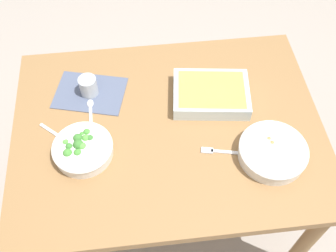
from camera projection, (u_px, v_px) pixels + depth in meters
name	position (u px, v px, depth m)	size (l,w,h in m)	color
ground_plane	(168.00, 204.00, 2.15)	(6.00, 6.00, 0.00)	#9E9389
dining_table	(168.00, 139.00, 1.62)	(1.20, 0.90, 0.74)	olive
placemat	(90.00, 93.00, 1.64)	(0.28, 0.20, 0.00)	#4C5670
stew_bowl	(273.00, 152.00, 1.44)	(0.25, 0.25, 0.06)	silver
broccoli_bowl	(83.00, 149.00, 1.45)	(0.22, 0.22, 0.07)	silver
baking_dish	(211.00, 94.00, 1.59)	(0.33, 0.26, 0.06)	silver
drink_cup	(89.00, 87.00, 1.61)	(0.07, 0.07, 0.08)	#B2BCC6
spoon_by_stew	(260.00, 157.00, 1.46)	(0.18, 0.03, 0.01)	silver
spoon_by_broccoli	(62.00, 138.00, 1.51)	(0.14, 0.13, 0.01)	silver
spoon_spare	(91.00, 112.00, 1.58)	(0.03, 0.18, 0.01)	silver
fork_on_table	(221.00, 152.00, 1.47)	(0.18, 0.06, 0.01)	silver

